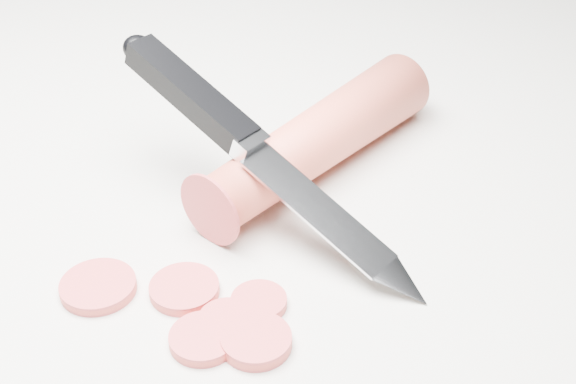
{
  "coord_description": "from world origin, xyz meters",
  "views": [
    {
      "loc": [
        0.04,
        -0.37,
        0.29
      ],
      "look_at": [
        0.05,
        0.01,
        0.02
      ],
      "focal_mm": 50.0,
      "sensor_mm": 36.0,
      "label": 1
    }
  ],
  "objects": [
    {
      "name": "ground",
      "position": [
        0.0,
        0.0,
        0.0
      ],
      "size": [
        2.4,
        2.4,
        0.0
      ],
      "primitive_type": "plane",
      "color": "beige",
      "rests_on": "ground"
    },
    {
      "name": "carrot",
      "position": [
        0.07,
        0.06,
        0.02
      ],
      "size": [
        0.16,
        0.17,
        0.04
      ],
      "primitive_type": "cylinder",
      "rotation": [
        1.57,
        0.0,
        -0.73
      ],
      "color": "#DA4B38",
      "rests_on": "ground"
    },
    {
      "name": "carrot_slice_0",
      "position": [
        0.0,
        -0.09,
        0.0
      ],
      "size": [
        0.03,
        0.03,
        0.01
      ],
      "primitive_type": "cylinder",
      "color": "#C23539",
      "rests_on": "ground"
    },
    {
      "name": "carrot_slice_1",
      "position": [
        0.01,
        -0.08,
        0.0
      ],
      "size": [
        0.03,
        0.03,
        0.01
      ],
      "primitive_type": "cylinder",
      "color": "#C23539",
      "rests_on": "ground"
    },
    {
      "name": "carrot_slice_2",
      "position": [
        0.03,
        -0.1,
        0.0
      ],
      "size": [
        0.04,
        0.04,
        0.01
      ],
      "primitive_type": "cylinder",
      "color": "#C23539",
      "rests_on": "ground"
    },
    {
      "name": "carrot_slice_3",
      "position": [
        -0.06,
        -0.05,
        0.0
      ],
      "size": [
        0.04,
        0.04,
        0.01
      ],
      "primitive_type": "cylinder",
      "color": "#C23539",
      "rests_on": "ground"
    },
    {
      "name": "carrot_slice_4",
      "position": [
        -0.01,
        -0.06,
        0.0
      ],
      "size": [
        0.04,
        0.04,
        0.01
      ],
      "primitive_type": "cylinder",
      "color": "#C23539",
      "rests_on": "ground"
    },
    {
      "name": "carrot_slice_5",
      "position": [
        0.03,
        -0.07,
        0.0
      ],
      "size": [
        0.03,
        0.03,
        0.01
      ],
      "primitive_type": "cylinder",
      "color": "#C23539",
      "rests_on": "ground"
    },
    {
      "name": "kitchen_knife",
      "position": [
        0.03,
        0.01,
        0.04
      ],
      "size": [
        0.19,
        0.17,
        0.09
      ],
      "primitive_type": null,
      "color": "silver",
      "rests_on": "ground"
    }
  ]
}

